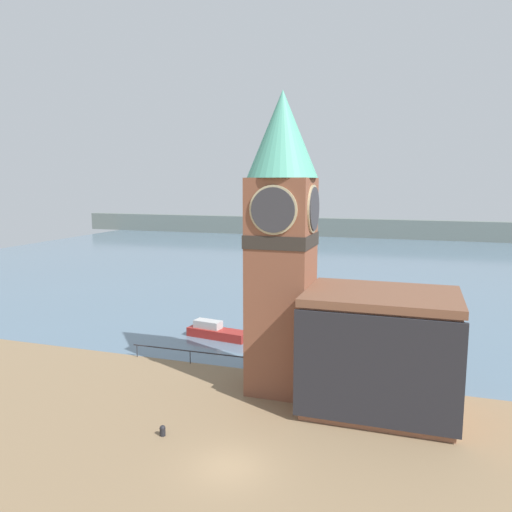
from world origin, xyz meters
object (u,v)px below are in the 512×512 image
object	(u,v)px
pier_building	(380,351)
mooring_bollard_near	(163,430)
boat_near	(216,331)
clock_tower	(282,236)

from	to	relation	value
pier_building	mooring_bollard_near	world-z (taller)	pier_building
pier_building	boat_near	xyz separation A→B (m)	(-15.91, 10.63, -3.31)
clock_tower	mooring_bollard_near	size ratio (longest dim) A/B	32.75
pier_building	mooring_bollard_near	xyz separation A→B (m)	(-11.65, -7.59, -3.56)
boat_near	mooring_bollard_near	bearing A→B (deg)	-68.45
boat_near	clock_tower	bearing A→B (deg)	-38.26
clock_tower	mooring_bollard_near	xyz separation A→B (m)	(-4.77, -8.65, -10.64)
pier_building	boat_near	size ratio (longest dim) A/B	1.57
clock_tower	pier_building	xyz separation A→B (m)	(6.88, -1.06, -7.08)
boat_near	mooring_bollard_near	size ratio (longest dim) A/B	9.78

